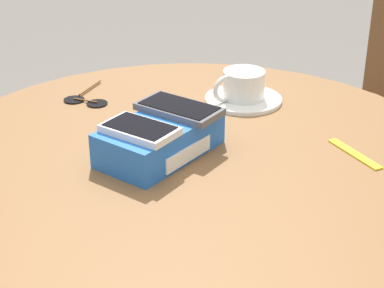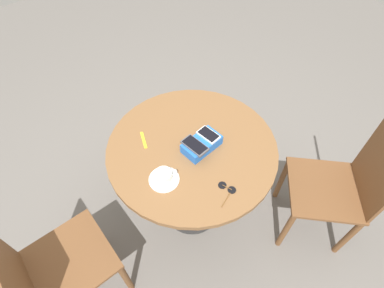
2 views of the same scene
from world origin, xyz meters
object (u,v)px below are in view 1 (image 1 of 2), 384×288
object	(u,v)px
round_table	(192,216)
phone_gray	(179,109)
phone_box	(160,139)
lanyard_strap	(354,154)
coffee_cup	(243,84)
sunglasses	(86,100)
phone_white	(140,129)
saucer	(243,99)

from	to	relation	value
round_table	phone_gray	bearing A→B (deg)	70.04
phone_box	round_table	bearing A→B (deg)	-47.57
lanyard_strap	round_table	bearing A→B (deg)	133.35
coffee_cup	sunglasses	xyz separation A→B (m)	(-0.21, 0.23, -0.03)
phone_box	sunglasses	xyz separation A→B (m)	(0.06, 0.28, -0.03)
phone_box	sunglasses	bearing A→B (deg)	77.33
round_table	phone_white	size ratio (longest dim) A/B	7.42
phone_box	lanyard_strap	xyz separation A→B (m)	(0.22, -0.24, -0.03)
phone_gray	sunglasses	bearing A→B (deg)	87.84
phone_box	phone_gray	world-z (taller)	phone_gray
coffee_cup	round_table	bearing A→B (deg)	-160.01
round_table	coffee_cup	world-z (taller)	coffee_cup
round_table	phone_gray	size ratio (longest dim) A/B	6.20
phone_gray	lanyard_strap	world-z (taller)	phone_gray
lanyard_strap	sunglasses	xyz separation A→B (m)	(-0.16, 0.51, 0.00)
lanyard_strap	sunglasses	size ratio (longest dim) A/B	0.99
saucer	coffee_cup	world-z (taller)	coffee_cup
coffee_cup	saucer	bearing A→B (deg)	-14.27
phone_box	coffee_cup	bearing A→B (deg)	9.89
lanyard_strap	saucer	bearing A→B (deg)	79.15
phone_gray	round_table	bearing A→B (deg)	-109.96
phone_gray	coffee_cup	bearing A→B (deg)	10.50
phone_gray	phone_box	bearing A→B (deg)	-172.74
saucer	lanyard_strap	world-z (taller)	saucer
phone_gray	saucer	xyz separation A→B (m)	(0.22, 0.04, -0.06)
coffee_cup	sunglasses	world-z (taller)	coffee_cup
saucer	sunglasses	distance (m)	0.31
round_table	sunglasses	bearing A→B (deg)	85.16
round_table	lanyard_strap	bearing A→B (deg)	-46.65
phone_white	saucer	bearing A→B (deg)	9.39
phone_box	saucer	xyz separation A→B (m)	(0.28, 0.05, -0.03)
phone_box	lanyard_strap	size ratio (longest dim) A/B	1.82
round_table	coffee_cup	size ratio (longest dim) A/B	8.25
coffee_cup	lanyard_strap	bearing A→B (deg)	-100.29
phone_box	phone_gray	xyz separation A→B (m)	(0.05, 0.01, 0.04)
phone_white	phone_gray	xyz separation A→B (m)	(0.10, 0.01, -0.00)
round_table	saucer	world-z (taller)	saucer
coffee_cup	phone_white	bearing A→B (deg)	-170.41
round_table	phone_white	world-z (taller)	phone_white
coffee_cup	phone_box	bearing A→B (deg)	-170.11
phone_box	phone_white	bearing A→B (deg)	-172.04
round_table	phone_white	distance (m)	0.21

